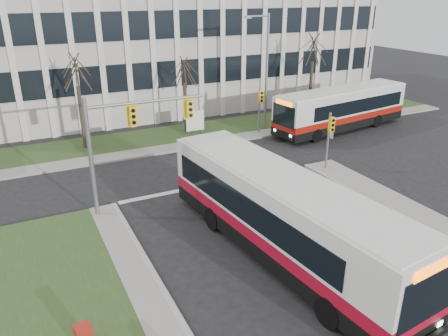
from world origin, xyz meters
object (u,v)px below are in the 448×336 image
Objects in this scene: bus_cross at (341,110)px; streetlight at (265,67)px; bus_main at (282,218)px; directory_sign at (195,121)px.

streetlight is at bearing -122.17° from bus_cross.
streetlight reaches higher than bus_main.
streetlight is 0.67× the size of bus_main.
bus_cross is (11.39, -3.96, 0.51)m from directory_sign.
bus_cross is at bearing -24.39° from streetlight.
bus_main is at bearing -100.81° from directory_sign.
streetlight is 4.60× the size of directory_sign.
bus_cross is (5.86, -2.66, -3.51)m from streetlight.
streetlight reaches higher than directory_sign.
streetlight is 0.73× the size of bus_cross.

